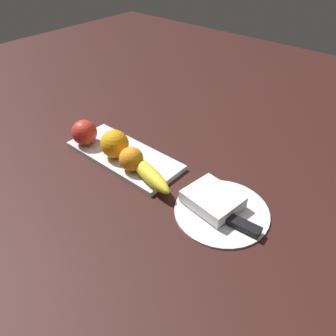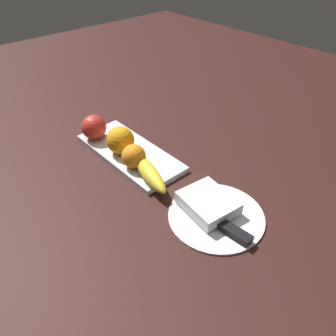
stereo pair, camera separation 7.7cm
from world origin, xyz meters
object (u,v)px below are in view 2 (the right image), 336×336
orange_near_apple (134,156)px  banana (149,172)px  fruit_tray (130,153)px  orange_near_banana (120,140)px  folded_napkin (208,203)px  knife (225,226)px  dinner_plate (216,215)px  apple (94,127)px

orange_near_apple → banana: bearing=176.5°
fruit_tray → orange_near_banana: orange_near_banana is taller
fruit_tray → banana: bearing=164.3°
folded_napkin → banana: bearing=12.7°
orange_near_apple → knife: (-0.29, -0.01, -0.03)m
banana → knife: bearing=-161.1°
dinner_plate → folded_napkin: (0.03, -0.00, 0.02)m
apple → dinner_plate: (-0.43, -0.03, -0.04)m
banana → knife: size_ratio=0.90×
apple → orange_near_banana: 0.11m
orange_near_apple → orange_near_banana: bearing=-9.6°
orange_near_banana → knife: 0.36m
dinner_plate → knife: bearing=155.0°
orange_near_apple → knife: orange_near_apple is taller
apple → orange_near_banana: (-0.11, -0.01, 0.00)m
fruit_tray → orange_near_apple: (-0.06, 0.03, 0.04)m
apple → folded_napkin: apple is taller
orange_near_banana → dinner_plate: size_ratio=0.35×
dinner_plate → apple: bearing=4.5°
dinner_plate → orange_near_apple: bearing=7.3°
folded_napkin → knife: folded_napkin is taller
banana → orange_near_banana: orange_near_banana is taller
apple → orange_near_banana: size_ratio=0.94×
orange_near_apple → dinner_plate: (-0.25, -0.03, -0.04)m
banana → folded_napkin: (-0.16, -0.04, -0.01)m
dinner_plate → fruit_tray: bearing=-0.0°
fruit_tray → banana: 0.13m
orange_near_banana → knife: (-0.36, -0.00, -0.04)m
orange_near_apple → folded_napkin: orange_near_apple is taller
fruit_tray → banana: banana is taller
orange_near_banana → folded_napkin: orange_near_banana is taller
orange_near_banana → folded_napkin: 0.30m
knife → orange_near_apple: bearing=-2.0°
knife → fruit_tray: bearing=-7.7°
banana → fruit_tray: bearing=-1.4°
fruit_tray → banana: size_ratio=1.98×
apple → banana: (-0.24, 0.00, -0.02)m
knife → folded_napkin: bearing=-20.3°
folded_napkin → apple: bearing=4.7°
orange_near_banana → banana: bearing=173.2°
dinner_plate → knife: knife is taller
dinner_plate → folded_napkin: bearing=-0.0°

